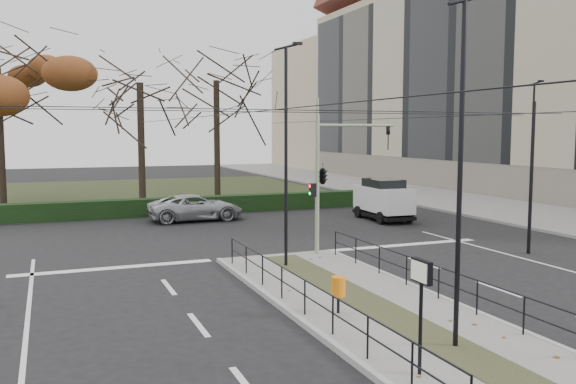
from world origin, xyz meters
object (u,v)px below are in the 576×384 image
info_panel (421,285)px  parked_car_fourth (196,207)px  streetlamp_sidewalk (532,151)px  white_van (383,199)px  bare_tree_center (216,89)px  bare_tree_near (140,92)px  streetlamp_median_far (286,154)px  litter_bin (338,287)px  traffic_light (325,173)px  streetlamp_median_near (461,171)px

info_panel → parked_car_fourth: info_panel is taller
streetlamp_sidewalk → white_van: bearing=141.4°
white_van → bare_tree_center: size_ratio=0.38×
bare_tree_near → streetlamp_median_far: bearing=-84.2°
litter_bin → white_van: bearing=55.9°
litter_bin → bare_tree_center: (4.66, 29.34, 7.07)m
litter_bin → parked_car_fourth: (0.56, 18.64, -0.12)m
traffic_light → litter_bin: size_ratio=5.58×
streetlamp_sidewalk → bare_tree_near: bearing=137.8°
info_panel → bare_tree_center: bearing=81.6°
streetlamp_median_far → bare_tree_near: bearing=95.8°
streetlamp_median_near → streetlamp_median_far: bearing=93.2°
traffic_light → litter_bin: 8.25m
info_panel → bare_tree_center: size_ratio=0.20×
parked_car_fourth → bare_tree_near: bearing=13.1°
streetlamp_median_near → streetlamp_sidewalk: (14.70, 13.49, -0.16)m
info_panel → bare_tree_center: bare_tree_center is taller
streetlamp_median_far → streetlamp_sidewalk: (15.20, 4.59, -0.24)m
streetlamp_median_far → white_van: (9.34, 9.27, -2.89)m
streetlamp_median_far → parked_car_fourth: streetlamp_median_far is taller
info_panel → streetlamp_sidewalk: bearing=41.6°
white_van → bare_tree_near: bare_tree_near is taller
white_van → bare_tree_near: (-11.38, 10.98, 6.17)m
litter_bin → bare_tree_center: 30.54m
parked_car_fourth → bare_tree_near: 10.06m
streetlamp_median_near → litter_bin: bearing=112.5°
streetlamp_median_near → bare_tree_near: bare_tree_near is taller
streetlamp_sidewalk → streetlamp_median_near: bearing=-137.5°
litter_bin → white_van: 18.11m
streetlamp_median_far → bare_tree_center: (3.85, 23.61, 3.82)m
parked_car_fourth → bare_tree_near: bare_tree_near is taller
litter_bin → bare_tree_center: bearing=81.0°
white_van → bare_tree_center: 16.76m
litter_bin → info_panel: bearing=-94.3°
bare_tree_center → streetlamp_median_near: bearing=-95.9°
parked_car_fourth → bare_tree_near: size_ratio=0.49×
white_van → streetlamp_sidewalk: bearing=-38.6°
bare_tree_center → bare_tree_near: size_ratio=1.07×
streetlamp_median_far → bare_tree_center: size_ratio=0.69×
streetlamp_median_near → parked_car_fourth: streetlamp_median_near is taller
streetlamp_median_far → bare_tree_near: 20.61m
litter_bin → streetlamp_median_far: size_ratio=0.12×
traffic_light → bare_tree_center: size_ratio=0.48×
streetlamp_median_near → streetlamp_median_far: streetlamp_median_far is taller
streetlamp_median_near → parked_car_fourth: (-0.75, 21.80, -3.29)m
parked_car_fourth → traffic_light: bearing=-168.5°
streetlamp_sidewalk → bare_tree_near: size_ratio=0.70×
traffic_light → bare_tree_near: size_ratio=0.51×
info_panel → white_van: bearing=61.4°
traffic_light → streetlamp_median_far: streetlamp_median_far is taller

